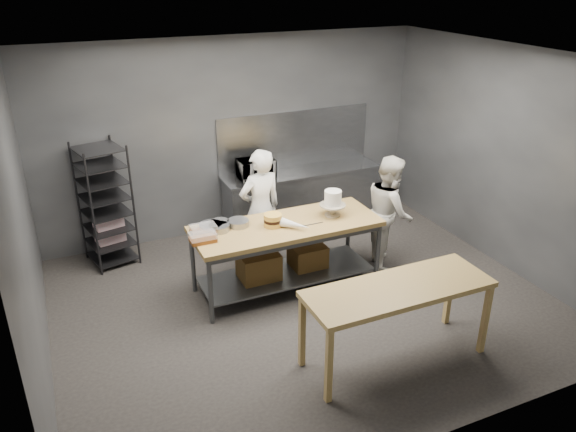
# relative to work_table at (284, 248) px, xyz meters

# --- Properties ---
(ground) EXTENTS (6.00, 6.00, 0.00)m
(ground) POSITION_rel_work_table_xyz_m (0.08, -0.44, -0.57)
(ground) COLOR black
(ground) RESTS_ON ground
(back_wall) EXTENTS (6.00, 0.04, 3.00)m
(back_wall) POSITION_rel_work_table_xyz_m (0.08, 2.06, 0.93)
(back_wall) COLOR #4C4F54
(back_wall) RESTS_ON ground
(work_table) EXTENTS (2.40, 0.90, 0.92)m
(work_table) POSITION_rel_work_table_xyz_m (0.00, 0.00, 0.00)
(work_table) COLOR olive
(work_table) RESTS_ON ground
(near_counter) EXTENTS (2.00, 0.70, 0.90)m
(near_counter) POSITION_rel_work_table_xyz_m (0.49, -1.83, 0.24)
(near_counter) COLOR olive
(near_counter) RESTS_ON ground
(back_counter) EXTENTS (2.60, 0.60, 0.90)m
(back_counter) POSITION_rel_work_table_xyz_m (1.08, 1.74, -0.12)
(back_counter) COLOR slate
(back_counter) RESTS_ON ground
(splashback_panel) EXTENTS (2.60, 0.02, 0.90)m
(splashback_panel) POSITION_rel_work_table_xyz_m (1.08, 2.04, 0.78)
(splashback_panel) COLOR slate
(splashback_panel) RESTS_ON back_counter
(speed_rack) EXTENTS (0.73, 0.77, 1.75)m
(speed_rack) POSITION_rel_work_table_xyz_m (-1.97, 1.66, 0.28)
(speed_rack) COLOR black
(speed_rack) RESTS_ON ground
(chef_behind) EXTENTS (0.67, 0.49, 1.71)m
(chef_behind) POSITION_rel_work_table_xyz_m (-0.05, 0.69, 0.28)
(chef_behind) COLOR white
(chef_behind) RESTS_ON ground
(chef_right) EXTENTS (0.84, 0.94, 1.60)m
(chef_right) POSITION_rel_work_table_xyz_m (1.59, 0.01, 0.23)
(chef_right) COLOR silver
(chef_right) RESTS_ON ground
(microwave) EXTENTS (0.54, 0.37, 0.30)m
(microwave) POSITION_rel_work_table_xyz_m (0.29, 1.74, 0.48)
(microwave) COLOR black
(microwave) RESTS_ON back_counter
(frosted_cake_stand) EXTENTS (0.34, 0.34, 0.35)m
(frosted_cake_stand) POSITION_rel_work_table_xyz_m (0.68, -0.02, 0.56)
(frosted_cake_stand) COLOR #A69C85
(frosted_cake_stand) RESTS_ON work_table
(layer_cake) EXTENTS (0.22, 0.22, 0.16)m
(layer_cake) POSITION_rel_work_table_xyz_m (-0.15, -0.00, 0.43)
(layer_cake) COLOR gold
(layer_cake) RESTS_ON work_table
(cake_pans) EXTENTS (0.63, 0.36, 0.07)m
(cake_pans) POSITION_rel_work_table_xyz_m (-0.75, 0.20, 0.39)
(cake_pans) COLOR gray
(cake_pans) RESTS_ON work_table
(piping_bag) EXTENTS (0.34, 0.37, 0.12)m
(piping_bag) POSITION_rel_work_table_xyz_m (0.07, -0.21, 0.41)
(piping_bag) COLOR white
(piping_bag) RESTS_ON work_table
(offset_spatula) EXTENTS (0.36, 0.02, 0.02)m
(offset_spatula) POSITION_rel_work_table_xyz_m (0.24, -0.16, 0.35)
(offset_spatula) COLOR slate
(offset_spatula) RESTS_ON work_table
(pastry_clamshells) EXTENTS (0.38, 0.41, 0.11)m
(pastry_clamshells) POSITION_rel_work_table_xyz_m (-1.04, 0.03, 0.40)
(pastry_clamshells) COLOR brown
(pastry_clamshells) RESTS_ON work_table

